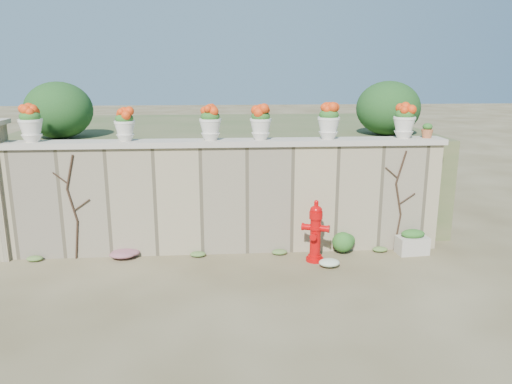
{
  "coord_description": "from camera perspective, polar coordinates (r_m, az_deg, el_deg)",
  "views": [
    {
      "loc": [
        -0.08,
        -7.11,
        3.36
      ],
      "look_at": [
        0.56,
        1.4,
        1.23
      ],
      "focal_mm": 35.0,
      "sensor_mm": 36.0,
      "label": 1
    }
  ],
  "objects": [
    {
      "name": "white_flowers",
      "position": [
        8.7,
        7.95,
        -8.12
      ],
      "size": [
        0.54,
        0.43,
        0.2
      ],
      "primitive_type": "ellipsoid",
      "color": "white",
      "rests_on": "ground"
    },
    {
      "name": "urn_pot_0",
      "position": [
        9.53,
        -24.37,
        7.12
      ],
      "size": [
        0.41,
        0.41,
        0.64
      ],
      "color": "beige",
      "rests_on": "wall_cap"
    },
    {
      "name": "terracotta_pot",
      "position": [
        9.76,
        18.97,
        6.57
      ],
      "size": [
        0.22,
        0.22,
        0.26
      ],
      "color": "#AB5C34",
      "rests_on": "wall_cap"
    },
    {
      "name": "back_shrub_right",
      "position": [
        10.72,
        14.87,
        9.24
      ],
      "size": [
        1.3,
        1.3,
        1.1
      ],
      "primitive_type": "ellipsoid",
      "color": "#143814",
      "rests_on": "raised_fill"
    },
    {
      "name": "fire_hydrant",
      "position": [
        8.88,
        6.81,
        -4.44
      ],
      "size": [
        0.48,
        0.34,
        1.11
      ],
      "rotation": [
        0.0,
        0.0,
        -0.38
      ],
      "color": "#B90708",
      "rests_on": "ground"
    },
    {
      "name": "raised_fill",
      "position": [
        12.34,
        -3.83,
        2.97
      ],
      "size": [
        9.0,
        6.0,
        2.0
      ],
      "primitive_type": "cube",
      "color": "#384C23",
      "rests_on": "ground"
    },
    {
      "name": "green_shrub",
      "position": [
        9.4,
        9.96,
        -5.49
      ],
      "size": [
        0.53,
        0.48,
        0.51
      ],
      "primitive_type": "ellipsoid",
      "color": "#1E5119",
      "rests_on": "ground"
    },
    {
      "name": "urn_pot_5",
      "position": [
        9.58,
        16.6,
        7.78
      ],
      "size": [
        0.4,
        0.4,
        0.63
      ],
      "color": "beige",
      "rests_on": "wall_cap"
    },
    {
      "name": "magenta_clump",
      "position": [
        9.37,
        -14.89,
        -6.78
      ],
      "size": [
        0.78,
        0.52,
        0.21
      ],
      "primitive_type": "ellipsoid",
      "color": "#B52475",
      "rests_on": "ground"
    },
    {
      "name": "back_shrub_left",
      "position": [
        10.61,
        -21.62,
        8.68
      ],
      "size": [
        1.3,
        1.3,
        1.1
      ],
      "primitive_type": "ellipsoid",
      "color": "#143814",
      "rests_on": "raised_fill"
    },
    {
      "name": "stone_wall",
      "position": [
        9.22,
        -3.64,
        -0.83
      ],
      "size": [
        8.0,
        0.4,
        2.0
      ],
      "primitive_type": "cube",
      "color": "gray",
      "rests_on": "ground"
    },
    {
      "name": "urn_pot_3",
      "position": [
        8.99,
        0.54,
        7.9
      ],
      "size": [
        0.39,
        0.39,
        0.61
      ],
      "color": "beige",
      "rests_on": "wall_cap"
    },
    {
      "name": "vine_left",
      "position": [
        9.37,
        -20.19,
        -1.49
      ],
      "size": [
        0.6,
        0.04,
        1.91
      ],
      "color": "black",
      "rests_on": "ground"
    },
    {
      "name": "urn_pot_2",
      "position": [
        8.96,
        -5.24,
        7.85
      ],
      "size": [
        0.39,
        0.39,
        0.61
      ],
      "color": "beige",
      "rests_on": "wall_cap"
    },
    {
      "name": "wall_cap",
      "position": [
        9.01,
        -3.74,
        5.64
      ],
      "size": [
        8.1,
        0.52,
        0.1
      ],
      "primitive_type": "cube",
      "color": "#B8AD9C",
      "rests_on": "stone_wall"
    },
    {
      "name": "urn_pot_4",
      "position": [
        9.18,
        8.31,
        7.97
      ],
      "size": [
        0.4,
        0.4,
        0.63
      ],
      "color": "beige",
      "rests_on": "wall_cap"
    },
    {
      "name": "planter_box",
      "position": [
        9.71,
        17.43,
        -5.53
      ],
      "size": [
        0.59,
        0.38,
        0.47
      ],
      "rotation": [
        0.0,
        0.0,
        0.1
      ],
      "color": "#B8AD9C",
      "rests_on": "ground"
    },
    {
      "name": "ground",
      "position": [
        7.86,
        -3.36,
        -11.28
      ],
      "size": [
        80.0,
        80.0,
        0.0
      ],
      "primitive_type": "plane",
      "color": "#4B3E25",
      "rests_on": "ground"
    },
    {
      "name": "urn_pot_1",
      "position": [
        9.11,
        -14.78,
        7.42
      ],
      "size": [
        0.36,
        0.36,
        0.57
      ],
      "color": "beige",
      "rests_on": "wall_cap"
    },
    {
      "name": "vine_right",
      "position": [
        9.59,
        16.03,
        -0.82
      ],
      "size": [
        0.6,
        0.04,
        1.91
      ],
      "color": "black",
      "rests_on": "ground"
    }
  ]
}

